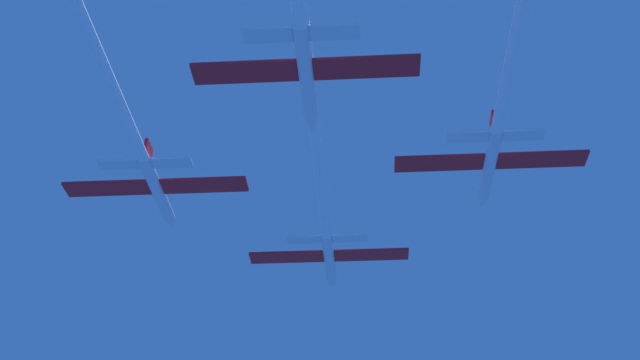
# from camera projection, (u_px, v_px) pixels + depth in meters

# --- Properties ---
(jet_lead) EXTENTS (16.21, 54.91, 2.68)m
(jet_lead) POSITION_uv_depth(u_px,v_px,m) (319.00, 172.00, 68.67)
(jet_lead) COLOR white
(jet_left_wing) EXTENTS (16.21, 55.67, 2.68)m
(jet_left_wing) POSITION_uv_depth(u_px,v_px,m) (103.00, 67.00, 57.03)
(jet_left_wing) COLOR white
(jet_right_wing) EXTENTS (16.21, 49.96, 2.68)m
(jet_right_wing) POSITION_uv_depth(u_px,v_px,m) (512.00, 55.00, 56.72)
(jet_right_wing) COLOR white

